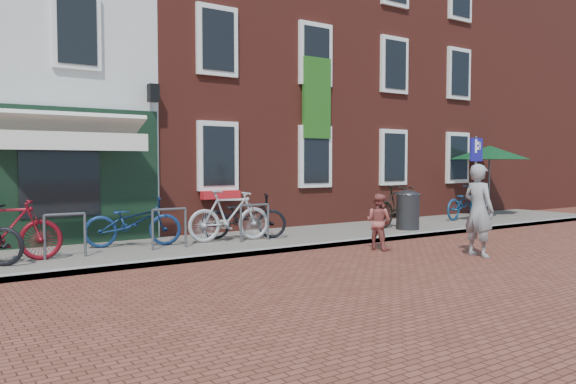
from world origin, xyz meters
TOP-DOWN VIEW (x-y plane):
  - ground at (0.00, 0.00)m, footprint 80.00×80.00m
  - sidewalk at (1.00, 1.50)m, footprint 24.00×3.00m
  - building_brick_mid at (2.00, 7.00)m, footprint 6.00×8.00m
  - building_brick_right at (8.00, 7.00)m, footprint 6.00×8.00m
  - filler_right at (14.50, 7.00)m, footprint 7.00×8.00m
  - litter_bin at (4.91, 0.82)m, footprint 0.59×0.59m
  - parking_sign at (7.41, 0.63)m, footprint 0.50×0.08m
  - parasol at (10.00, 2.06)m, footprint 2.58×2.58m
  - woman at (3.37, -2.51)m, footprint 0.46×0.68m
  - boy at (2.34, -0.80)m, footprint 0.58×0.67m
  - bicycle_1 at (-4.48, 1.28)m, footprint 1.94×0.73m
  - bicycle_2 at (-2.00, 1.91)m, footprint 2.06×1.21m
  - bicycle_3 at (0.03, 1.50)m, footprint 1.95×0.82m
  - bicycle_4 at (0.48, 1.65)m, footprint 2.05×1.45m
  - bicycle_5 at (5.13, 1.41)m, footprint 1.96×0.89m
  - bicycle_6 at (8.28, 1.68)m, footprint 2.03×0.96m

SIDE VIEW (x-z plane):
  - ground at x=0.00m, z-range 0.00..0.00m
  - sidewalk at x=1.00m, z-range 0.00..0.10m
  - boy at x=2.34m, z-range 0.00..1.18m
  - bicycle_2 at x=-2.00m, z-range 0.10..1.12m
  - bicycle_4 at x=0.48m, z-range 0.10..1.12m
  - bicycle_6 at x=8.28m, z-range 0.10..1.12m
  - litter_bin at x=4.91m, z-range 0.12..1.21m
  - bicycle_1 at x=-4.48m, z-range 0.10..1.24m
  - bicycle_3 at x=0.03m, z-range 0.10..1.24m
  - bicycle_5 at x=5.13m, z-range 0.10..1.24m
  - woman at x=3.37m, z-range 0.00..1.81m
  - parking_sign at x=7.41m, z-range 0.54..3.02m
  - parasol at x=10.00m, z-range 1.06..3.45m
  - filler_right at x=14.50m, z-range 0.00..9.00m
  - building_brick_mid at x=2.00m, z-range 0.00..10.00m
  - building_brick_right at x=8.00m, z-range 0.00..10.00m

